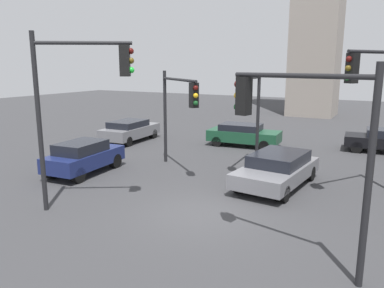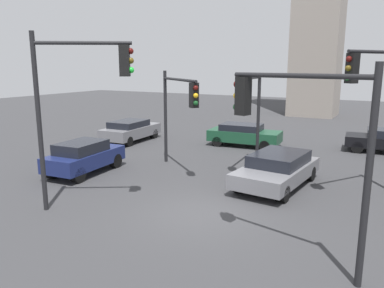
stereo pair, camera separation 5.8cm
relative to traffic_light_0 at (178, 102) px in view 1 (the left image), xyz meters
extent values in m
plane|color=#38383A|center=(3.17, -3.95, -3.29)|extent=(94.80, 94.80, 0.00)
cylinder|color=black|center=(-1.61, 1.38, -0.97)|extent=(0.16, 0.16, 4.64)
cylinder|color=black|center=(0.03, -0.02, 0.98)|extent=(3.35, 2.90, 0.12)
cube|color=black|center=(1.47, -1.26, 0.43)|extent=(0.45, 0.45, 1.00)
sphere|color=#4C0F0C|center=(1.63, -1.39, 0.73)|extent=(0.20, 0.20, 0.20)
sphere|color=yellow|center=(1.63, -1.39, 0.43)|extent=(0.20, 0.20, 0.20)
sphere|color=#14471E|center=(1.63, -1.39, 0.13)|extent=(0.20, 0.20, 0.20)
cylinder|color=black|center=(2.61, 3.38, -1.04)|extent=(0.16, 0.16, 4.51)
cylinder|color=black|center=(2.73, 1.77, 1.04)|extent=(0.37, 3.23, 0.12)
cube|color=black|center=(2.84, 0.41, 0.49)|extent=(0.34, 0.34, 1.00)
sphere|color=#4C0F0C|center=(2.85, 0.21, 0.79)|extent=(0.20, 0.20, 0.20)
sphere|color=yellow|center=(2.85, 0.21, 0.49)|extent=(0.20, 0.20, 0.20)
sphere|color=#14471E|center=(2.85, 0.21, 0.19)|extent=(0.20, 0.20, 0.20)
cylinder|color=black|center=(7.94, 0.35, 2.06)|extent=(1.82, 2.67, 0.12)
cube|color=black|center=(7.22, -0.74, 1.51)|extent=(0.44, 0.44, 1.00)
sphere|color=#4C0F0C|center=(7.11, -0.90, 1.81)|extent=(0.20, 0.20, 0.20)
sphere|color=#594714|center=(7.11, -0.90, 1.51)|extent=(0.20, 0.20, 0.20)
sphere|color=green|center=(7.11, -0.90, 1.21)|extent=(0.20, 0.20, 0.20)
cylinder|color=black|center=(-1.64, -6.23, -0.31)|extent=(0.16, 0.16, 5.96)
cylinder|color=black|center=(-0.31, -5.42, 2.30)|extent=(2.74, 1.73, 0.12)
cube|color=black|center=(0.82, -4.73, 1.75)|extent=(0.44, 0.44, 1.00)
sphere|color=#4C0F0C|center=(0.99, -4.63, 2.05)|extent=(0.20, 0.20, 0.20)
sphere|color=#594714|center=(0.99, -4.63, 1.75)|extent=(0.20, 0.20, 0.20)
sphere|color=green|center=(0.99, -4.63, 1.45)|extent=(0.20, 0.20, 0.20)
cylinder|color=black|center=(8.29, -6.01, -0.80)|extent=(0.16, 0.16, 4.97)
cylinder|color=black|center=(6.58, -5.60, 1.37)|extent=(3.45, 0.95, 0.12)
cube|color=black|center=(5.11, -5.24, 0.82)|extent=(0.39, 0.39, 1.00)
sphere|color=#4C0F0C|center=(4.92, -5.19, 1.12)|extent=(0.20, 0.20, 0.20)
sphere|color=yellow|center=(4.92, -5.19, 0.82)|extent=(0.20, 0.20, 0.20)
sphere|color=#14471E|center=(4.92, -5.19, 0.52)|extent=(0.20, 0.20, 0.20)
cylinder|color=black|center=(6.86, 8.29, -2.96)|extent=(0.69, 0.40, 0.66)
cylinder|color=black|center=(6.73, 9.84, -2.96)|extent=(0.69, 0.40, 0.66)
cube|color=slate|center=(-6.55, 4.81, -2.65)|extent=(2.18, 4.46, 0.67)
cube|color=black|center=(-6.54, 4.60, -2.13)|extent=(1.84, 2.53, 0.45)
cylinder|color=black|center=(-7.43, 6.26, -2.98)|extent=(0.38, 0.64, 0.62)
cylinder|color=black|center=(-5.82, 6.34, -2.98)|extent=(0.38, 0.64, 0.62)
cylinder|color=black|center=(-7.28, 3.29, -2.98)|extent=(0.38, 0.64, 0.62)
cylinder|color=black|center=(-5.67, 3.37, -2.98)|extent=(0.38, 0.64, 0.62)
cube|color=#19472D|center=(0.56, 6.92, -2.65)|extent=(4.45, 2.15, 0.67)
cube|color=black|center=(0.35, 6.90, -2.14)|extent=(2.54, 1.79, 0.43)
cylinder|color=black|center=(1.97, 7.78, -2.98)|extent=(0.64, 0.38, 0.62)
cylinder|color=black|center=(2.09, 6.28, -2.98)|extent=(0.64, 0.38, 0.62)
cylinder|color=black|center=(-0.96, 7.56, -2.98)|extent=(0.64, 0.38, 0.62)
cylinder|color=black|center=(-0.85, 6.06, -2.98)|extent=(0.64, 0.38, 0.62)
cube|color=slate|center=(4.58, 0.12, -2.69)|extent=(2.55, 4.85, 0.58)
cube|color=black|center=(4.61, 0.35, -2.18)|extent=(2.10, 2.78, 0.52)
cylinder|color=black|center=(5.30, -1.54, -2.98)|extent=(0.44, 0.66, 0.63)
cylinder|color=black|center=(3.57, -1.38, -2.98)|extent=(0.44, 0.66, 0.63)
cylinder|color=black|center=(5.60, 1.62, -2.98)|extent=(0.44, 0.66, 0.63)
cylinder|color=black|center=(3.87, 1.78, -2.98)|extent=(0.44, 0.66, 0.63)
cube|color=navy|center=(-3.75, -2.19, -2.61)|extent=(2.06, 4.03, 0.67)
cube|color=black|center=(-3.74, -2.39, -2.06)|extent=(1.72, 2.30, 0.53)
cylinder|color=black|center=(-4.58, -0.93, -2.95)|extent=(0.37, 0.71, 0.69)
cylinder|color=black|center=(-3.14, -0.81, -2.95)|extent=(0.37, 0.71, 0.69)
cylinder|color=black|center=(-4.37, -3.58, -2.95)|extent=(0.37, 0.71, 0.69)
cylinder|color=black|center=(-2.93, -3.46, -2.95)|extent=(0.37, 0.71, 0.69)
camera|label=1|loc=(8.67, -14.58, 1.61)|focal=35.22mm
camera|label=2|loc=(8.72, -14.56, 1.61)|focal=35.22mm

